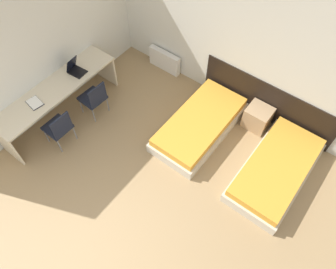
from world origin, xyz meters
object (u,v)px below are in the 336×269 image
(bed_near_door, at_px, (276,170))
(laptop, at_px, (75,69))
(bed_near_window, at_px, (200,125))
(nightstand, at_px, (258,117))
(chair_near_laptop, at_px, (94,97))
(chair_near_notebook, at_px, (59,127))

(bed_near_door, relative_size, laptop, 5.95)
(bed_near_window, bearing_deg, laptop, -161.38)
(bed_near_door, height_order, nightstand, nightstand)
(bed_near_window, xyz_separation_m, chair_near_laptop, (-1.83, -0.87, 0.29))
(laptop, bearing_deg, chair_near_notebook, -68.04)
(bed_near_door, relative_size, chair_near_laptop, 2.39)
(bed_near_door, bearing_deg, nightstand, 135.55)
(chair_near_notebook, distance_m, laptop, 1.14)
(bed_near_door, height_order, chair_near_laptop, chair_near_laptop)
(chair_near_notebook, height_order, laptop, laptop)
(chair_near_notebook, relative_size, laptop, 2.49)
(nightstand, relative_size, chair_near_laptop, 0.55)
(bed_near_door, distance_m, laptop, 4.02)
(nightstand, bearing_deg, chair_near_laptop, -147.92)
(laptop, bearing_deg, nightstand, 22.09)
(chair_near_laptop, relative_size, laptop, 2.49)
(chair_near_laptop, bearing_deg, nightstand, 34.81)
(bed_near_door, distance_m, chair_near_laptop, 3.53)
(nightstand, xyz_separation_m, chair_near_notebook, (-2.62, -2.51, 0.24))
(chair_near_notebook, bearing_deg, laptop, 117.30)
(bed_near_door, xyz_separation_m, laptop, (-3.89, -0.78, 0.66))
(nightstand, relative_size, chair_near_notebook, 0.55)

